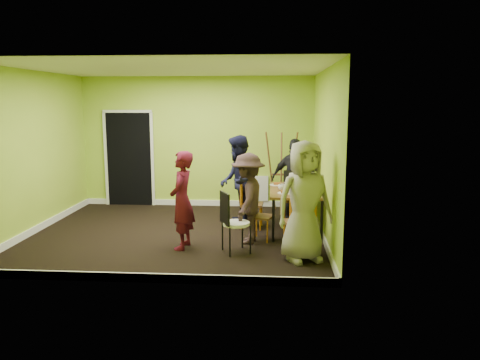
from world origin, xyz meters
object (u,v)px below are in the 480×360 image
object	(u,v)px
chair_left_far	(248,199)
person_left_near	(248,198)
chair_front_end	(301,218)
easel	(281,173)
person_left_far	(238,181)
chair_bentwood	(232,219)
thermos	(291,182)
person_back_end	(295,179)
dining_table	(296,192)
orange_bottle	(288,185)
chair_left_near	(258,211)
person_front_end	(304,201)
person_standing	(182,200)
chair_back_end	(294,185)
blue_bottle	(315,188)

from	to	relation	value
chair_left_far	person_left_near	distance (m)	0.93
chair_front_end	easel	size ratio (longest dim) A/B	0.61
person_left_far	chair_left_far	bearing A→B (deg)	52.07
chair_left_far	chair_bentwood	world-z (taller)	chair_bentwood
thermos	person_back_end	distance (m)	0.87
dining_table	thermos	distance (m)	0.20
orange_bottle	person_back_end	xyz separation A→B (m)	(0.17, 0.81, -0.01)
easel	orange_bottle	distance (m)	1.32
chair_left_near	person_front_end	bearing A→B (deg)	53.47
chair_front_end	easel	bearing A→B (deg)	82.70
easel	chair_left_near	bearing A→B (deg)	-101.65
chair_left_near	person_front_end	world-z (taller)	person_front_end
person_left_far	dining_table	bearing A→B (deg)	68.44
person_back_end	thermos	bearing A→B (deg)	94.97
person_left_far	person_back_end	world-z (taller)	person_left_far
person_left_far	chair_front_end	bearing A→B (deg)	26.37
orange_bottle	person_standing	xyz separation A→B (m)	(-1.66, -1.24, -0.03)
chair_left_near	person_left_near	xyz separation A→B (m)	(-0.15, -0.19, 0.26)
dining_table	person_left_far	size ratio (longest dim) A/B	0.90
chair_back_end	thermos	xyz separation A→B (m)	(-0.08, -0.69, 0.18)
chair_bentwood	thermos	distance (m)	1.68
thermos	chair_left_near	bearing A→B (deg)	-132.23
chair_front_end	person_standing	xyz separation A→B (m)	(-1.81, 0.23, 0.19)
easel	person_standing	xyz separation A→B (m)	(-1.57, -2.55, -0.06)
chair_left_far	thermos	world-z (taller)	thermos
dining_table	chair_back_end	bearing A→B (deg)	90.07
person_left_far	person_left_near	distance (m)	1.05
person_left_far	thermos	bearing A→B (deg)	71.50
chair_left_near	chair_front_end	distance (m)	1.03
chair_left_near	person_left_near	world-z (taller)	person_left_near
chair_left_near	orange_bottle	xyz separation A→B (m)	(0.50, 0.68, 0.32)
blue_bottle	person_left_far	distance (m)	1.49
orange_bottle	dining_table	bearing A→B (deg)	-42.76
chair_front_end	person_front_end	distance (m)	0.36
easel	person_left_far	bearing A→B (deg)	-124.56
chair_front_end	chair_bentwood	size ratio (longest dim) A/B	1.09
chair_left_far	person_standing	size ratio (longest dim) A/B	0.61
chair_front_end	orange_bottle	xyz separation A→B (m)	(-0.15, 1.47, 0.22)
chair_left_far	person_left_far	size ratio (longest dim) A/B	0.56
easel	person_back_end	distance (m)	0.57
easel	person_left_near	bearing A→B (deg)	-104.50
thermos	person_left_near	distance (m)	1.10
easel	person_left_near	size ratio (longest dim) A/B	1.14
easel	chair_bentwood	bearing A→B (deg)	-105.91
chair_bentwood	person_left_far	world-z (taller)	person_left_far
chair_back_end	orange_bottle	size ratio (longest dim) A/B	11.08
person_front_end	person_back_end	bearing A→B (deg)	67.28
chair_back_end	person_left_far	distance (m)	1.16
chair_left_far	person_front_end	xyz separation A→B (m)	(0.90, -1.70, 0.34)
chair_left_near	blue_bottle	distance (m)	1.02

